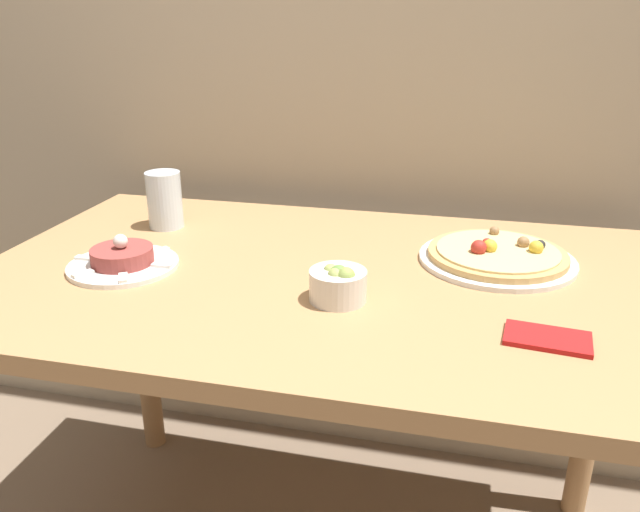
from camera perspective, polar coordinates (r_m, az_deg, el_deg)
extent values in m
cube|color=#AD7F51|center=(1.21, 0.13, -2.25)|extent=(1.34, 0.82, 0.03)
cylinder|color=#AD7F51|center=(1.89, -15.84, -7.09)|extent=(0.06, 0.06, 0.74)
cylinder|color=#AD7F51|center=(1.72, 23.81, -11.31)|extent=(0.06, 0.06, 0.74)
cylinder|color=white|center=(1.30, 15.85, -0.32)|extent=(0.31, 0.31, 0.01)
cylinder|color=tan|center=(1.30, 15.90, 0.15)|extent=(0.28, 0.28, 0.01)
cylinder|color=#E0C684|center=(1.29, 15.94, 0.49)|extent=(0.24, 0.24, 0.00)
sphere|color=#B22D23|center=(1.27, 14.31, 0.74)|extent=(0.03, 0.03, 0.03)
sphere|color=#997047|center=(1.38, 15.65, 2.21)|extent=(0.02, 0.02, 0.02)
sphere|color=#997047|center=(1.33, 18.09, 1.19)|extent=(0.02, 0.02, 0.02)
sphere|color=#B22D23|center=(1.30, 15.03, 1.13)|extent=(0.02, 0.02, 0.02)
sphere|color=black|center=(1.33, 19.50, 0.97)|extent=(0.02, 0.02, 0.02)
sphere|color=gold|center=(1.28, 15.27, 0.86)|extent=(0.03, 0.03, 0.03)
sphere|color=gold|center=(1.30, 19.15, 0.72)|extent=(0.03, 0.03, 0.03)
cylinder|color=white|center=(1.28, -17.53, -0.82)|extent=(0.21, 0.21, 0.01)
cylinder|color=#933D38|center=(1.28, -17.64, 0.04)|extent=(0.12, 0.12, 0.03)
sphere|color=silver|center=(1.27, -17.79, 1.29)|extent=(0.03, 0.03, 0.03)
cube|color=white|center=(1.24, -14.25, -0.83)|extent=(0.04, 0.02, 0.01)
cube|color=white|center=(1.32, -14.46, 0.49)|extent=(0.03, 0.04, 0.01)
cube|color=white|center=(1.36, -17.59, 0.77)|extent=(0.03, 0.04, 0.01)
cube|color=white|center=(1.32, -20.69, -0.17)|extent=(0.04, 0.02, 0.01)
cube|color=white|center=(1.25, -20.87, -1.52)|extent=(0.03, 0.04, 0.01)
cube|color=white|center=(1.20, -17.56, -1.91)|extent=(0.03, 0.04, 0.01)
cylinder|color=silver|center=(1.08, 1.65, -2.72)|extent=(0.10, 0.10, 0.06)
sphere|color=#A3B25B|center=(1.06, 1.43, -1.82)|extent=(0.03, 0.03, 0.03)
sphere|color=#8EA34C|center=(1.06, 2.39, -1.88)|extent=(0.03, 0.03, 0.03)
sphere|color=#668E42|center=(1.07, 1.73, -1.65)|extent=(0.03, 0.03, 0.03)
sphere|color=#A3B25B|center=(1.08, 0.98, -1.37)|extent=(0.03, 0.03, 0.03)
cylinder|color=silver|center=(1.49, -14.03, 5.00)|extent=(0.08, 0.08, 0.13)
cube|color=red|center=(1.02, 20.08, -7.09)|extent=(0.14, 0.09, 0.01)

